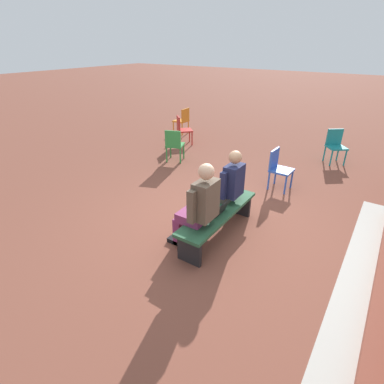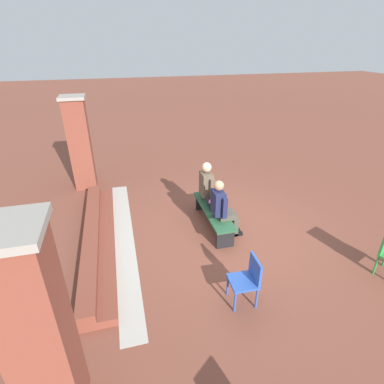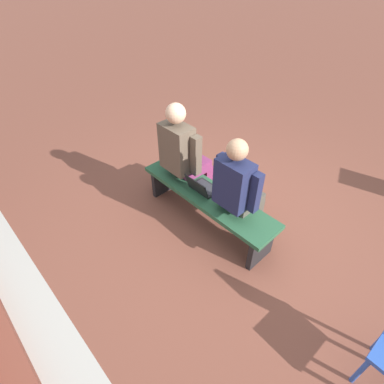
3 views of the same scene
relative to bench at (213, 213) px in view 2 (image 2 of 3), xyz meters
The scene contains 10 objects.
ground_plane 0.53m from the bench, 146.22° to the right, with size 60.00×60.00×0.00m, color brown.
concrete_strip 2.04m from the bench, 90.00° to the left, with size 5.20×0.40×0.01m, color #B7B2A8.
brick_steps 2.57m from the bench, 90.00° to the left, with size 4.40×0.60×0.30m.
brick_pillar_left_of_steps 4.39m from the bench, 137.99° to the left, with size 0.64×0.64×2.55m.
brick_pillar_right_of_steps 4.23m from the bench, 44.77° to the left, with size 0.64×0.64×2.55m.
bench is the anchor object (origin of this frame).
person_student 0.53m from the bench, behind, with size 0.53×0.67×1.33m.
person_adult 0.60m from the bench, ahead, with size 0.57×0.72×1.39m.
laptop 0.16m from the bench, ahead, with size 0.32×0.29×0.21m.
plastic_chair_by_pillar 2.22m from the bench, behind, with size 0.44×0.44×0.84m.
Camera 2 is at (-5.13, 2.12, 3.86)m, focal length 28.00 mm.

